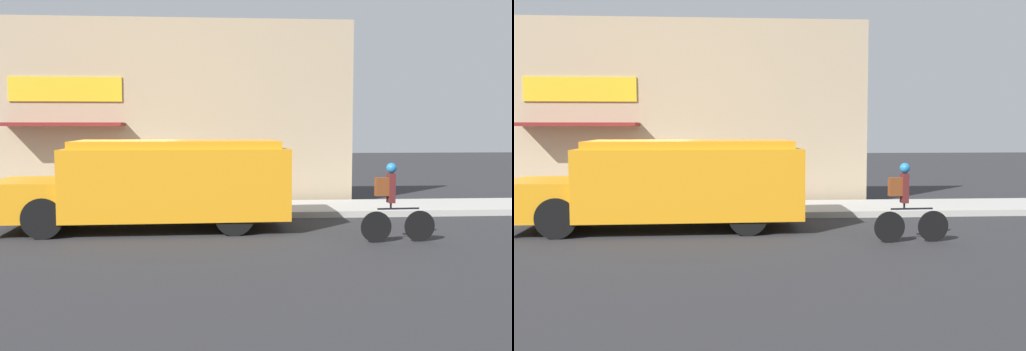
% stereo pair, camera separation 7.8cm
% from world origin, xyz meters
% --- Properties ---
extents(ground_plane, '(70.00, 70.00, 0.00)m').
position_xyz_m(ground_plane, '(0.00, 0.00, 0.00)').
color(ground_plane, '#2B2B2D').
extents(sidewalk, '(28.00, 2.40, 0.16)m').
position_xyz_m(sidewalk, '(0.00, 1.20, 0.08)').
color(sidewalk, '#ADAAA3').
rests_on(sidewalk, ground_plane).
extents(storefront, '(12.54, 1.11, 5.39)m').
position_xyz_m(storefront, '(-0.07, 2.82, 2.69)').
color(storefront, tan).
rests_on(storefront, ground_plane).
extents(school_bus, '(6.40, 2.67, 1.99)m').
position_xyz_m(school_bus, '(0.90, -1.29, 1.05)').
color(school_bus, orange).
rests_on(school_bus, ground_plane).
extents(cyclist, '(1.52, 0.21, 1.58)m').
position_xyz_m(cyclist, '(5.65, -3.18, 0.78)').
color(cyclist, black).
rests_on(cyclist, ground_plane).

